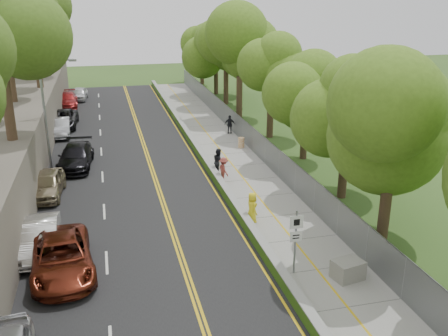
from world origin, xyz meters
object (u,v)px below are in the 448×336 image
Objects in this scene: car_2 at (62,257)px; signpost at (296,235)px; concrete_block at (348,270)px; person_far at (230,125)px; construction_barrel at (241,143)px; car_1 at (41,238)px; painter_0 at (252,207)px; streetlight at (48,108)px.

signpost is at bearing -19.77° from car_2.
signpost is 2.38× the size of concrete_block.
person_far is at bearing 87.69° from concrete_block.
car_1 reaches higher than construction_barrel.
painter_0 reaches higher than construction_barrel.
person_far is (0.18, 4.44, 0.41)m from construction_barrel.
car_2 is 10.34m from painter_0.
car_1 is at bearing 70.45° from person_far.
car_1 is 0.80× the size of car_2.
signpost reaches higher than concrete_block.
concrete_block is at bearing -52.80° from streetlight.
streetlight is at bearing -170.86° from construction_barrel.
signpost reaches higher than car_2.
painter_0 is (-0.30, 5.61, -1.05)m from signpost.
signpost is 12.33m from car_1.
construction_barrel is 0.65× the size of concrete_block.
person_far is at bearing 82.45° from signpost.
streetlight is 6.15× the size of concrete_block.
car_2 reaches higher than construction_barrel.
car_2 is at bearing 163.98° from concrete_block.
streetlight reaches higher than person_far.
car_2 is (-12.33, 3.54, 0.36)m from concrete_block.
person_far is (3.45, 18.17, -0.03)m from painter_0.
person_far is (1.00, 24.77, 0.41)m from concrete_block.
signpost reaches higher than person_far.
car_2 reaches higher than car_1.
construction_barrel is 0.51× the size of person_far.
signpost is at bearing 174.10° from painter_0.
car_2 is (-10.18, 2.55, -1.11)m from signpost.
person_far reaches higher than car_2.
concrete_block is at bearing -168.58° from painter_0.
signpost is 3.65× the size of construction_barrel.
car_2 is at bearing 165.91° from signpost.
painter_0 is (-3.27, -13.74, 0.44)m from construction_barrel.
signpost is 5.71m from painter_0.
car_1 is (-13.43, 5.82, 0.32)m from concrete_block.
streetlight is at bearing 89.58° from car_2.
car_1 is at bearing 85.09° from painter_0.
car_2 is at bearing 98.22° from painter_0.
streetlight is 12.78m from car_1.
streetlight is 2.58× the size of signpost.
concrete_block reaches higher than construction_barrel.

